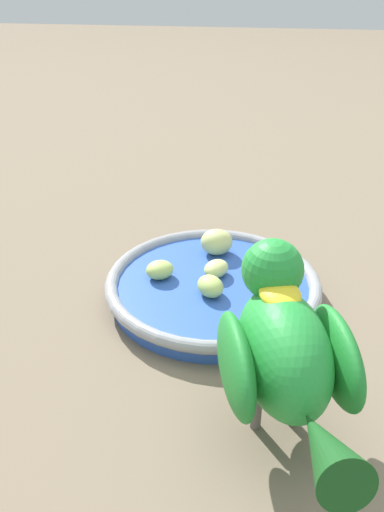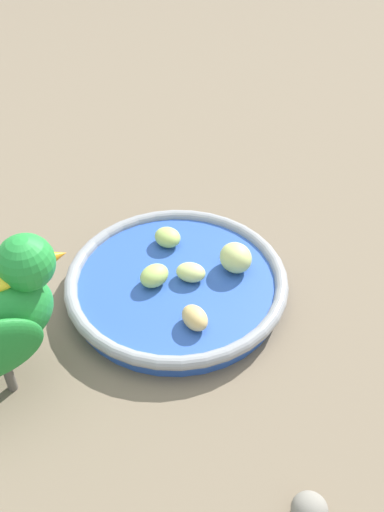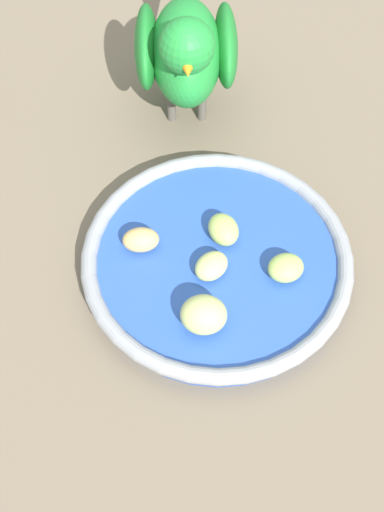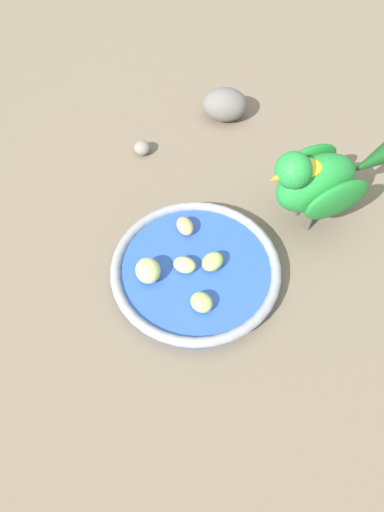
# 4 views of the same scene
# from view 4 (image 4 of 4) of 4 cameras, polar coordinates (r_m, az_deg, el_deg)

# --- Properties ---
(ground_plane) EXTENTS (4.00, 4.00, 0.00)m
(ground_plane) POSITION_cam_4_polar(r_m,az_deg,el_deg) (0.67, 0.95, -0.82)
(ground_plane) COLOR #756651
(feeding_bowl) EXTENTS (0.24, 0.24, 0.03)m
(feeding_bowl) POSITION_cam_4_polar(r_m,az_deg,el_deg) (0.65, 0.46, -1.77)
(feeding_bowl) COLOR #2D56B7
(feeding_bowl) RESTS_ON ground_plane
(apple_piece_0) EXTENTS (0.04, 0.04, 0.02)m
(apple_piece_0) POSITION_cam_4_polar(r_m,az_deg,el_deg) (0.61, 1.19, -5.74)
(apple_piece_0) COLOR #B2CC66
(apple_piece_0) RESTS_ON feeding_bowl
(apple_piece_1) EXTENTS (0.04, 0.04, 0.02)m
(apple_piece_1) POSITION_cam_4_polar(r_m,az_deg,el_deg) (0.64, -0.92, -1.10)
(apple_piece_1) COLOR #C6D17A
(apple_piece_1) RESTS_ON feeding_bowl
(apple_piece_2) EXTENTS (0.03, 0.04, 0.02)m
(apple_piece_2) POSITION_cam_4_polar(r_m,az_deg,el_deg) (0.67, -0.86, 3.71)
(apple_piece_2) COLOR tan
(apple_piece_2) RESTS_ON feeding_bowl
(apple_piece_3) EXTENTS (0.04, 0.04, 0.02)m
(apple_piece_3) POSITION_cam_4_polar(r_m,az_deg,el_deg) (0.64, 2.56, -0.69)
(apple_piece_3) COLOR #B2CC66
(apple_piece_3) RESTS_ON feeding_bowl
(apple_piece_4) EXTENTS (0.04, 0.04, 0.03)m
(apple_piece_4) POSITION_cam_4_polar(r_m,az_deg,el_deg) (0.63, -5.45, -1.81)
(apple_piece_4) COLOR #C6D17A
(apple_piece_4) RESTS_ON feeding_bowl
(parrot) EXTENTS (0.22, 0.12, 0.15)m
(parrot) POSITION_cam_4_polar(r_m,az_deg,el_deg) (0.68, 15.42, 9.06)
(parrot) COLOR #59544C
(parrot) RESTS_ON ground_plane
(rock_large) EXTENTS (0.10, 0.08, 0.06)m
(rock_large) POSITION_cam_4_polar(r_m,az_deg,el_deg) (0.88, 4.06, 18.14)
(rock_large) COLOR slate
(rock_large) RESTS_ON ground_plane
(pebble_0) EXTENTS (0.04, 0.04, 0.02)m
(pebble_0) POSITION_cam_4_polar(r_m,az_deg,el_deg) (0.82, -6.16, 13.14)
(pebble_0) COLOR gray
(pebble_0) RESTS_ON ground_plane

